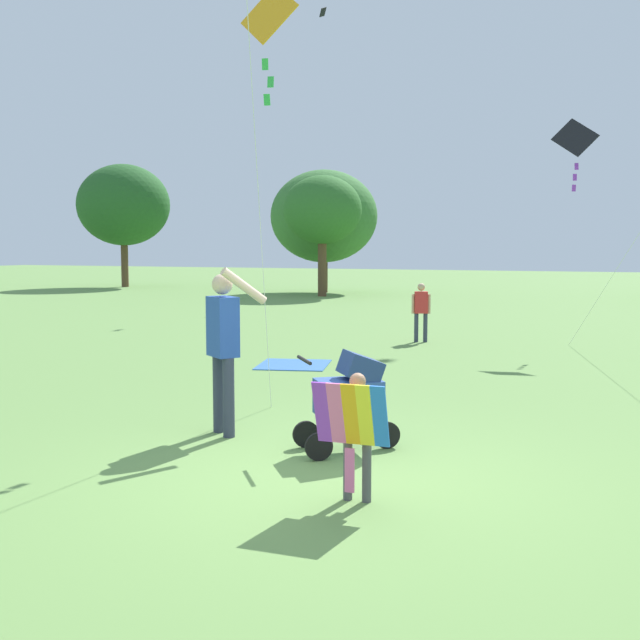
# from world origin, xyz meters

# --- Properties ---
(ground_plane) EXTENTS (120.00, 120.00, 0.00)m
(ground_plane) POSITION_xyz_m (0.00, 0.00, 0.00)
(ground_plane) COLOR #668E47
(treeline_distant) EXTENTS (39.36, 6.65, 6.20)m
(treeline_distant) POSITION_xyz_m (-5.23, 26.06, 3.79)
(treeline_distant) COLOR brown
(treeline_distant) RESTS_ON ground
(child_with_butterfly_kite) EXTENTS (0.61, 0.36, 1.06)m
(child_with_butterfly_kite) POSITION_xyz_m (0.50, -0.54, 0.65)
(child_with_butterfly_kite) COLOR #4C4C51
(child_with_butterfly_kite) RESTS_ON ground
(person_adult_flyer) EXTENTS (0.72, 0.49, 1.87)m
(person_adult_flyer) POSITION_xyz_m (-1.63, 1.06, 1.08)
(person_adult_flyer) COLOR #33384C
(person_adult_flyer) RESTS_ON ground
(stroller) EXTENTS (1.04, 0.91, 1.03)m
(stroller) POSITION_xyz_m (-0.09, 0.92, 0.61)
(stroller) COLOR black
(stroller) RESTS_ON ground
(kite_adult_black) EXTENTS (0.97, 1.63, 5.39)m
(kite_adult_black) POSITION_xyz_m (-1.78, 2.53, 4.79)
(kite_adult_black) COLOR #F4A319
(kite_adult_black) RESTS_ON ground
(kite_orange_delta) EXTENTS (2.81, 3.44, 4.74)m
(kite_orange_delta) POSITION_xyz_m (1.31, 10.54, 4.14)
(kite_orange_delta) COLOR black
(kite_orange_delta) RESTS_ON ground
(person_sitting_far) EXTENTS (0.39, 0.26, 1.28)m
(person_sitting_far) POSITION_xyz_m (-1.79, 9.98, 0.76)
(person_sitting_far) COLOR #33384C
(person_sitting_far) RESTS_ON ground
(picnic_blanket) EXTENTS (1.48, 1.54, 0.02)m
(picnic_blanket) POSITION_xyz_m (-3.00, 5.93, 0.01)
(picnic_blanket) COLOR #3366B2
(picnic_blanket) RESTS_ON ground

